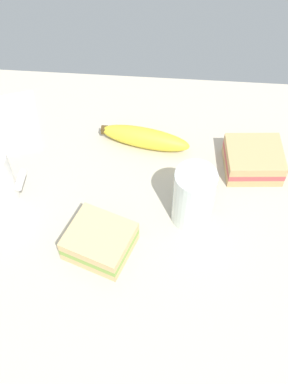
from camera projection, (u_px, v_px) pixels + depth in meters
tabletop at (144, 206)px, 80.22cm from camera, size 90.00×64.00×2.00cm
sandwich_main at (253, 160)px, 82.17cm from camera, size 10.28×9.41×4.40cm
sandwich_side at (100, 241)px, 72.40cm from camera, size 11.78×11.21×4.40cm
glass_of_milk at (193, 199)px, 73.71cm from camera, size 6.44×6.44×10.94cm
banana at (145, 138)px, 85.64cm from camera, size 16.82×6.77×3.78cm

